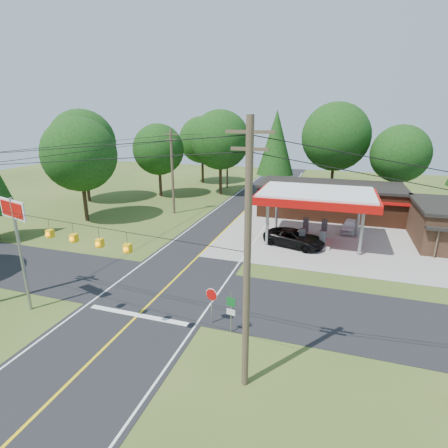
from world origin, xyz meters
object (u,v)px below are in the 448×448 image
(sedan_car, at_px, (350,226))
(octagonal_stop_sign, at_px, (212,298))
(suv_car, at_px, (294,238))
(gas_canopy, at_px, (316,197))
(big_stop_sign, at_px, (16,228))

(sedan_car, relative_size, octagonal_stop_sign, 1.60)
(suv_car, height_order, sedan_car, suv_car)
(gas_canopy, relative_size, sedan_car, 2.96)
(gas_canopy, height_order, suv_car, gas_canopy)
(gas_canopy, bearing_deg, suv_car, -129.31)
(sedan_car, bearing_deg, octagonal_stop_sign, -101.94)
(suv_car, bearing_deg, big_stop_sign, 155.06)
(suv_car, height_order, octagonal_stop_sign, octagonal_stop_sign)
(sedan_car, height_order, octagonal_stop_sign, octagonal_stop_sign)
(sedan_car, bearing_deg, big_stop_sign, -121.39)
(sedan_car, xyz_separation_m, big_stop_sign, (-19.02, -22.01, 4.66))
(big_stop_sign, height_order, octagonal_stop_sign, big_stop_sign)
(suv_car, bearing_deg, sedan_car, -23.34)
(gas_canopy, xyz_separation_m, sedan_car, (3.33, 4.00, -3.66))
(big_stop_sign, bearing_deg, sedan_car, 49.17)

